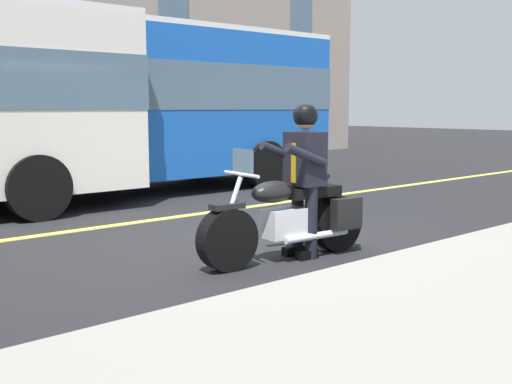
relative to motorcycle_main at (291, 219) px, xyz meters
The scene contains 5 objects.
ground_plane 1.20m from the motorcycle_main, 106.55° to the right, with size 80.00×80.00×0.00m, color black.
lane_center_stripe 3.11m from the motorcycle_main, 95.90° to the right, with size 60.00×0.16×0.01m, color #E5DB4C.
motorcycle_main is the anchor object (origin of this frame).
rider_main 0.61m from the motorcycle_main, behind, with size 0.65×0.58×1.74m.
bus_near 6.15m from the motorcycle_main, 92.66° to the right, with size 11.05×2.70×3.30m.
Camera 1 is at (5.02, 5.92, 1.69)m, focal length 43.12 mm.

